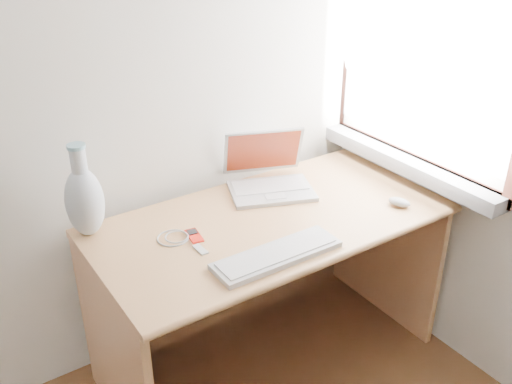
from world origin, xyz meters
TOP-DOWN VIEW (x-y plane):
  - window at (1.72, 1.30)m, footprint 0.11×0.99m
  - desk at (1.03, 1.42)m, footprint 1.35×0.68m
  - laptop at (1.15, 1.55)m, footprint 0.40×0.39m
  - external_keyboard at (0.89, 1.11)m, footprint 0.46×0.14m
  - mouse at (1.50, 1.14)m, footprint 0.08×0.10m
  - ipod at (0.72, 1.38)m, footprint 0.06×0.10m
  - cable_coil at (0.65, 1.41)m, footprint 0.12×0.12m
  - remote at (0.70, 1.29)m, footprint 0.03×0.07m
  - vase at (0.42, 1.61)m, footprint 0.14×0.14m

SIDE VIEW (x-z plane):
  - desk at x=1.03m, z-range 0.15..0.87m
  - remote at x=0.70m, z-range 0.72..0.72m
  - cable_coil at x=0.65m, z-range 0.72..0.72m
  - ipod at x=0.72m, z-range 0.71..0.72m
  - external_keyboard at x=0.89m, z-range 0.71..0.74m
  - mouse at x=1.50m, z-range 0.72..0.75m
  - laptop at x=1.15m, z-range 0.65..0.88m
  - vase at x=0.42m, z-range 0.68..1.03m
  - window at x=1.72m, z-range 0.72..1.83m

